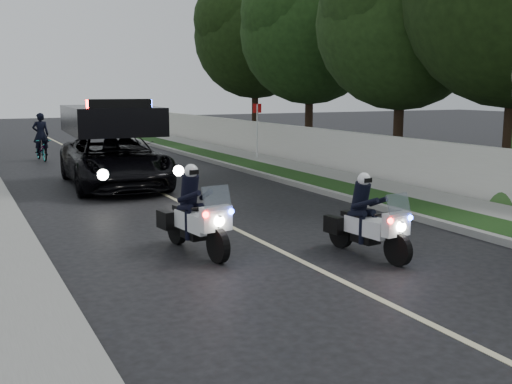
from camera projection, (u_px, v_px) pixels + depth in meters
ground at (418, 318)px, 8.07m from camera, size 120.00×120.00×0.00m
curb_right at (300, 185)px, 18.69m from camera, size 0.20×60.00×0.15m
grass_verge at (320, 183)px, 19.00m from camera, size 1.20×60.00×0.16m
sidewalk_right at (354, 181)px, 19.57m from camera, size 1.40×60.00×0.16m
property_wall at (380, 158)px, 19.89m from camera, size 0.22×60.00×1.50m
curb_left at (13, 208)px, 15.09m from camera, size 0.20×60.00×0.15m
lane_marking at (172, 198)px, 16.90m from camera, size 0.12×50.00×0.01m
police_moto_left at (196, 252)px, 11.32m from camera, size 0.91×1.99×1.64m
police_moto_right at (367, 256)px, 11.09m from camera, size 0.82×1.84×1.51m
police_suv at (116, 186)px, 18.95m from camera, size 3.07×6.07×2.88m
bicycle at (42, 160)px, 25.75m from camera, size 0.75×1.75×0.89m
cyclist at (42, 160)px, 25.75m from camera, size 0.66×0.46×1.79m
sign_post at (257, 161)px, 25.49m from camera, size 0.42×0.42×2.45m
tree_right_b at (397, 171)px, 22.48m from camera, size 8.02×8.02×10.20m
tree_right_c at (505, 188)px, 18.69m from camera, size 7.60×7.60×11.08m
tree_right_d at (308, 154)px, 28.21m from camera, size 6.63×6.63×10.51m
tree_right_e at (255, 141)px, 34.90m from camera, size 8.25×8.25×11.22m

